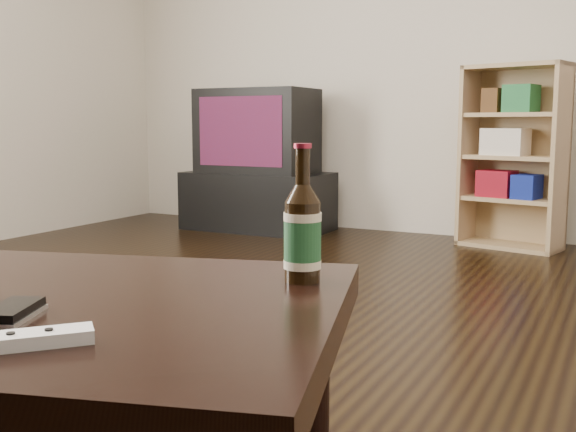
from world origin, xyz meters
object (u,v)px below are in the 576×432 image
at_px(tv, 258,131).
at_px(beer_bottle, 302,233).
at_px(tv_stand, 258,201).
at_px(phone, 13,312).
at_px(remote, 26,340).
at_px(bookshelf, 513,154).

height_order(tv, beer_bottle, tv).
xyz_separation_m(tv, beer_bottle, (1.89, -3.16, -0.15)).
relative_size(tv_stand, phone, 8.13).
xyz_separation_m(beer_bottle, remote, (-0.16, -0.50, -0.08)).
height_order(tv_stand, phone, phone).
bearing_deg(beer_bottle, tv_stand, 120.87).
height_order(tv, bookshelf, bookshelf).
height_order(tv_stand, beer_bottle, beer_bottle).
distance_m(tv_stand, tv, 0.51).
xyz_separation_m(tv_stand, phone, (1.60, -3.57, 0.28)).
bearing_deg(tv_stand, remote, -64.86).
xyz_separation_m(tv_stand, beer_bottle, (1.89, -3.16, 0.36)).
height_order(bookshelf, remote, bookshelf).
height_order(tv_stand, bookshelf, bookshelf).
height_order(tv_stand, tv, tv).
distance_m(tv, bookshelf, 1.77).
bearing_deg(remote, tv_stand, 157.89).
bearing_deg(tv, bookshelf, 3.41).
relative_size(tv, bookshelf, 0.71).
bearing_deg(remote, beer_bottle, 114.66).
bearing_deg(bookshelf, tv_stand, -162.78).
bearing_deg(remote, phone, -171.73).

